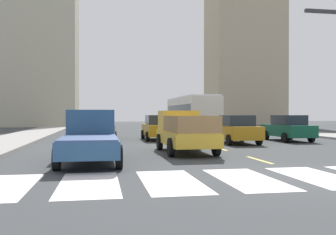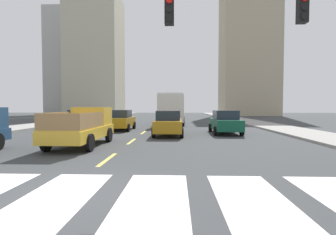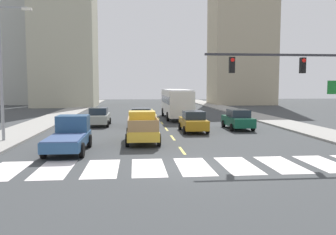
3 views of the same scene
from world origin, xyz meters
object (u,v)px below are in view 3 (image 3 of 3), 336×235
at_px(pickup_dark, 70,135).
at_px(sedan_far, 141,118).
at_px(sedan_near_right, 99,117).
at_px(traffic_signal_gantry, 323,77).
at_px(pickup_stakebed, 142,128).
at_px(city_bus, 176,102).
at_px(streetlight_left, 3,67).
at_px(sedan_near_left, 193,121).
at_px(sedan_mid, 238,119).

relative_size(pickup_dark, sedan_far, 1.18).
bearing_deg(sedan_near_right, traffic_signal_gantry, -49.50).
bearing_deg(pickup_stakebed, city_bus, 76.99).
xyz_separation_m(sedan_near_right, streetlight_left, (-5.19, -9.12, 4.11)).
xyz_separation_m(pickup_dark, streetlight_left, (-4.78, 3.45, 4.05)).
height_order(sedan_far, streetlight_left, streetlight_left).
bearing_deg(traffic_signal_gantry, pickup_stakebed, 151.24).
bearing_deg(traffic_signal_gantry, pickup_dark, 170.66).
bearing_deg(traffic_signal_gantry, sedan_near_left, 119.33).
bearing_deg(sedan_mid, sedan_near_left, -161.18).
bearing_deg(pickup_stakebed, sedan_near_right, 113.78).
height_order(pickup_dark, streetlight_left, streetlight_left).
distance_m(sedan_near_left, streetlight_left, 14.45).
relative_size(pickup_dark, streetlight_left, 0.58).
bearing_deg(streetlight_left, pickup_dark, -35.84).
distance_m(sedan_mid, sedan_near_right, 12.77).
bearing_deg(sedan_near_right, pickup_dark, -93.73).
bearing_deg(sedan_near_left, traffic_signal_gantry, -63.24).
bearing_deg(pickup_dark, sedan_near_left, 42.89).
height_order(city_bus, sedan_far, city_bus).
bearing_deg(sedan_near_right, sedan_mid, -18.84).
xyz_separation_m(pickup_dark, city_bus, (8.45, 18.83, 1.03)).
relative_size(sedan_mid, sedan_near_left, 1.00).
relative_size(sedan_far, sedan_near_right, 1.00).
bearing_deg(sedan_near_right, city_bus, 36.11).
bearing_deg(sedan_far, pickup_stakebed, -92.35).
bearing_deg(sedan_near_right, sedan_far, -19.80).
distance_m(sedan_near_right, traffic_signal_gantry, 20.39).
bearing_deg(traffic_signal_gantry, sedan_near_right, 132.33).
relative_size(sedan_far, streetlight_left, 0.49).
bearing_deg(sedan_far, pickup_dark, -112.91).
bearing_deg(sedan_mid, sedan_near_right, 163.10).
bearing_deg(traffic_signal_gantry, city_bus, 104.61).
relative_size(pickup_stakebed, sedan_mid, 1.18).
height_order(city_bus, sedan_near_left, city_bus).
height_order(sedan_near_left, traffic_signal_gantry, traffic_signal_gantry).
distance_m(sedan_far, streetlight_left, 12.68).
relative_size(sedan_near_left, traffic_signal_gantry, 0.45).
bearing_deg(sedan_far, city_bus, 58.85).
relative_size(pickup_stakebed, streetlight_left, 0.58).
xyz_separation_m(sedan_mid, streetlight_left, (-17.40, -5.38, 4.11)).
xyz_separation_m(pickup_dark, traffic_signal_gantry, (13.96, -2.30, 3.31)).
relative_size(pickup_stakebed, sedan_near_left, 1.18).
distance_m(pickup_stakebed, sedan_mid, 10.18).
relative_size(pickup_dark, sedan_near_right, 1.18).
distance_m(city_bus, sedan_far, 8.66).
xyz_separation_m(sedan_far, streetlight_left, (-9.06, -7.86, 4.11)).
distance_m(pickup_dark, city_bus, 20.67).
xyz_separation_m(traffic_signal_gantry, streetlight_left, (-18.74, 5.75, 0.74)).
xyz_separation_m(pickup_dark, sedan_mid, (12.62, 8.83, -0.06)).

